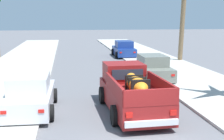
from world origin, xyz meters
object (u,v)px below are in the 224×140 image
Objects in this scene: car_left_near at (124,49)px; car_left_mid at (152,68)px; car_right_near at (30,95)px; pickup_truck at (131,92)px.

car_left_mid is (-0.34, -11.09, 0.00)m from car_left_near.
car_right_near and car_left_mid have the same top height.
pickup_truck is at bearing -99.84° from car_left_near.
car_left_near is 18.17m from car_right_near.
pickup_truck is at bearing -7.26° from car_right_near.
car_left_near is (2.99, 17.25, -0.10)m from pickup_truck.
car_left_near and car_left_mid have the same top height.
pickup_truck is 1.23× the size of car_left_near.
car_left_near is 1.00× the size of car_right_near.
car_right_near is 8.80m from car_left_mid.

